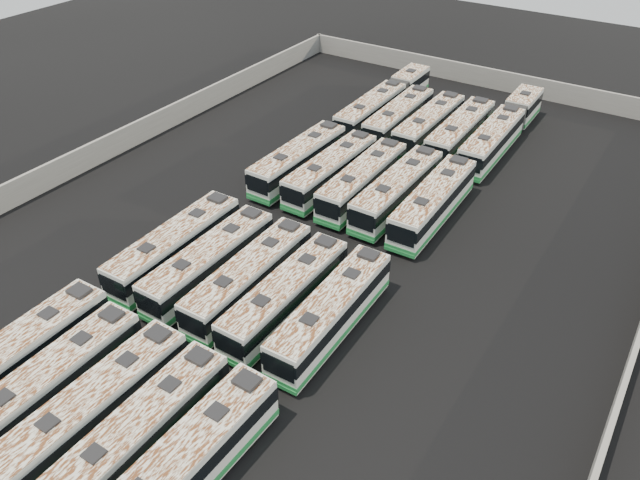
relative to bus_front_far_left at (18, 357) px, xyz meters
The scene contains 22 objects.
ground 20.26m from the bus_front_far_left, 72.91° to the left, with size 140.00×140.00×0.00m, color black.
perimeter_wall 20.20m from the bus_front_far_left, 72.91° to the left, with size 45.20×73.20×2.20m.
bus_front_far_left is the anchor object (origin of this frame).
bus_front_left 3.09m from the bus_front_far_left, ahead, with size 2.50×10.95×3.07m.
bus_front_center 6.28m from the bus_front_far_left, ahead, with size 2.49×11.07×3.11m.
bus_front_right 9.33m from the bus_front_far_left, ahead, with size 2.37×10.93×3.07m.
bus_front_far_right 12.39m from the bus_front_far_left, ahead, with size 2.58×11.31×3.18m.
bus_midfront_far_left 12.32m from the bus_front_far_left, 90.09° to the left, with size 2.58×11.25×3.16m.
bus_midfront_left 12.62m from the bus_front_far_left, 75.82° to the left, with size 2.37×11.02×3.10m.
bus_midfront_center 13.88m from the bus_front_far_left, 62.96° to the left, with size 2.49×11.05×3.10m.
bus_midfront_right 15.33m from the bus_front_far_left, 52.74° to the left, with size 2.34×10.94×3.08m.
bus_midfront_far_right 17.58m from the bus_front_far_left, 44.88° to the left, with size 2.57×11.08×3.11m.
bus_midback_far_left 27.13m from the bus_front_far_left, 90.04° to the left, with size 2.54×11.28×3.17m.
bus_midback_left 27.34m from the bus_front_far_left, 83.26° to the left, with size 2.52×11.06×3.10m.
bus_midback_center 27.78m from the bus_front_far_left, 77.01° to the left, with size 2.55×11.15×3.13m.
bus_midback_right 28.72m from the bus_front_far_left, 71.12° to the left, with size 2.49×11.35×3.19m.
bus_midback_far_right 29.76m from the bus_front_far_left, 65.42° to the left, with size 2.65×11.43×3.21m.
bus_back_far_left 42.39m from the bus_front_far_left, 89.91° to the left, with size 2.56×16.97×3.07m.
bus_back_left 39.63m from the bus_front_far_left, 85.46° to the left, with size 2.63×11.14×3.12m.
bus_back_center 40.05m from the bus_front_far_left, 80.98° to the left, with size 2.38×11.17×3.15m.
bus_back_right 40.69m from the bus_front_far_left, 76.71° to the left, with size 2.56×11.40×3.20m.
bus_back_far_right 44.25m from the bus_front_far_left, 73.77° to the left, with size 2.62×17.41×3.15m.
Camera 1 is at (21.02, -30.57, 26.45)m, focal length 35.00 mm.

